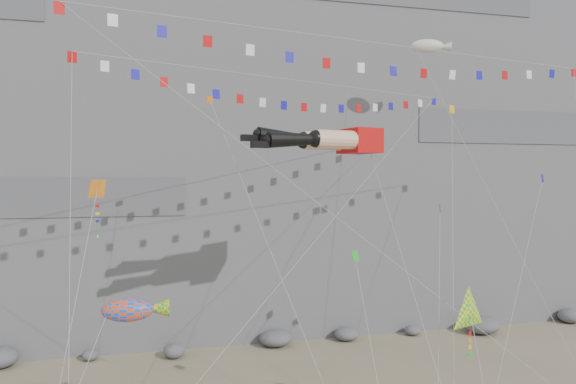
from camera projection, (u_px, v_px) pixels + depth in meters
The scene contains 14 objects.
cliff at pixel (242, 67), 58.52m from camera, with size 80.00×28.00×50.00m, color slate.
talus_boulders at pixel (276, 338), 44.67m from camera, with size 60.00×3.00×1.20m, color slate, non-canonical shape.
legs_kite at pixel (327, 140), 32.68m from camera, with size 8.47×15.86×21.22m.
flag_banner_upper at pixel (294, 80), 35.82m from camera, with size 25.60×18.14×26.53m.
flag_banner_lower at pixel (378, 43), 31.26m from camera, with size 32.31×7.82×24.17m.
harlequin_kite at pixel (97, 190), 27.01m from camera, with size 3.03×7.93×14.73m.
fish_windsock at pixel (128, 310), 27.51m from camera, with size 5.81×7.51×10.38m.
delta_kite at pixel (470, 313), 27.17m from camera, with size 3.25×6.32×9.23m.
blimp_windsock at pixel (427, 47), 42.40m from camera, with size 5.60×14.64×27.20m.
small_kite_a at pixel (214, 109), 33.90m from camera, with size 5.32×15.15×23.77m.
small_kite_b at pixel (440, 212), 34.51m from camera, with size 6.80×11.25×16.80m.
small_kite_c at pixel (355, 258), 28.58m from camera, with size 1.59×8.05×11.95m.
small_kite_d at pixel (452, 115), 37.38m from camera, with size 8.43×14.10×23.79m.
small_kite_e at pixel (541, 184), 32.00m from camera, with size 9.02×6.89×17.00m.
Camera 1 is at (-10.33, -26.13, 13.48)m, focal length 35.00 mm.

